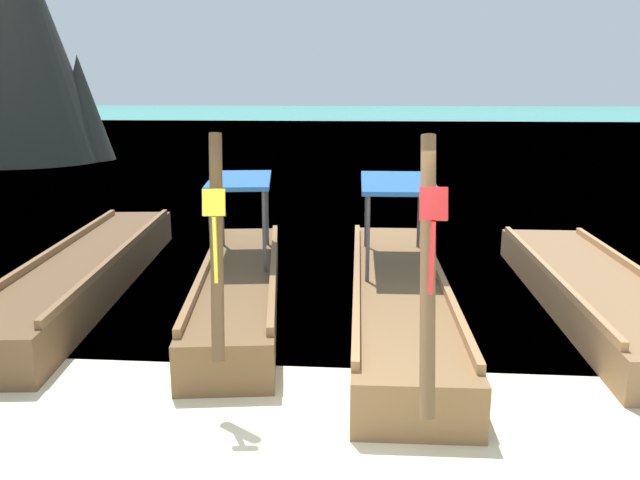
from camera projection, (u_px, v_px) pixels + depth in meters
sea_water at (365, 120)px, 65.19m from camera, size 120.00×120.00×0.00m
longtail_boat_pink_ribbon at (88, 271)px, 9.58m from camera, size 1.83×7.24×2.43m
longtail_boat_yellow_ribbon at (240, 284)px, 8.81m from camera, size 1.74×5.81×2.59m
longtail_boat_red_ribbon at (398, 293)px, 8.45m from camera, size 1.30×6.93×2.63m
longtail_boat_orange_ribbon at (594, 291)px, 8.78m from camera, size 1.36×6.42×2.28m
karst_rock at (16, 30)px, 26.10m from camera, size 6.94×6.65×11.06m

